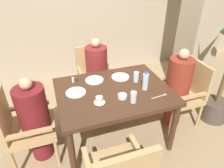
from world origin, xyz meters
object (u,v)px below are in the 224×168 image
at_px(chair_right_side, 185,91).
at_px(glass_tall_mid, 136,77).
at_px(plate_dessert_center, 94,80).
at_px(diner_in_left_chair, 35,119).
at_px(teacup_with_saucer, 99,100).
at_px(water_bottle, 145,81).
at_px(potted_palm, 223,86).
at_px(diner_in_far_chair, 97,73).
at_px(chair_far_side, 95,73).
at_px(plate_main_left, 120,77).
at_px(chair_left_side, 22,125).
at_px(plate_main_right, 76,92).
at_px(bowl_small, 122,96).
at_px(diner_in_right_chair, 177,88).
at_px(glass_tall_near, 133,97).

distance_m(chair_right_side, glass_tall_mid, 0.79).
bearing_deg(plate_dessert_center, glass_tall_mid, -21.29).
xyz_separation_m(diner_in_left_chair, teacup_with_saucer, (0.69, -0.19, 0.23)).
bearing_deg(water_bottle, potted_palm, -1.99).
relative_size(chair_right_side, glass_tall_mid, 7.26).
bearing_deg(chair_right_side, diner_in_far_chair, 144.32).
height_order(chair_far_side, diner_in_far_chair, diner_in_far_chair).
height_order(plate_dessert_center, water_bottle, water_bottle).
bearing_deg(plate_main_left, diner_in_left_chair, -167.24).
distance_m(diner_in_left_chair, plate_main_left, 1.14).
distance_m(chair_right_side, water_bottle, 0.79).
relative_size(water_bottle, glass_tall_mid, 1.77).
xyz_separation_m(chair_right_side, water_bottle, (-0.70, -0.11, 0.35)).
height_order(chair_left_side, plate_main_right, chair_left_side).
relative_size(chair_far_side, diner_in_far_chair, 0.82).
bearing_deg(teacup_with_saucer, diner_in_far_chair, 76.64).
bearing_deg(chair_left_side, glass_tall_mid, 3.80).
bearing_deg(plate_main_right, potted_palm, -6.54).
height_order(diner_in_left_chair, plate_main_left, diner_in_left_chair).
distance_m(chair_far_side, glass_tall_mid, 0.92).
distance_m(diner_in_left_chair, potted_palm, 2.47).
bearing_deg(teacup_with_saucer, bowl_small, 0.32).
bearing_deg(diner_in_left_chair, diner_in_right_chair, -0.00).
xyz_separation_m(chair_right_side, potted_palm, (0.49, -0.15, 0.06)).
relative_size(diner_in_right_chair, bowl_small, 11.33).
height_order(diner_in_right_chair, glass_tall_mid, diner_in_right_chair).
bearing_deg(diner_in_right_chair, diner_in_left_chair, 180.00).
bearing_deg(glass_tall_mid, plate_main_left, 133.28).
relative_size(plate_dessert_center, glass_tall_mid, 1.81).
relative_size(chair_right_side, water_bottle, 4.10).
xyz_separation_m(diner_in_left_chair, plate_main_left, (1.10, 0.25, 0.20)).
bearing_deg(chair_right_side, plate_main_right, 176.96).
relative_size(diner_in_right_chair, plate_main_left, 4.96).
relative_size(diner_in_far_chair, plate_main_right, 4.92).
bearing_deg(chair_left_side, plate_dessert_center, 17.43).
xyz_separation_m(diner_in_left_chair, glass_tall_near, (1.03, -0.30, 0.26)).
height_order(chair_left_side, potted_palm, potted_palm).
relative_size(chair_far_side, plate_main_left, 4.01).
height_order(teacup_with_saucer, glass_tall_mid, glass_tall_mid).
distance_m(diner_in_far_chair, bowl_small, 0.96).
distance_m(chair_far_side, bowl_small, 1.12).
bearing_deg(plate_main_left, water_bottle, -64.37).
bearing_deg(diner_in_far_chair, diner_in_right_chair, -39.66).
xyz_separation_m(bowl_small, glass_tall_mid, (0.29, 0.28, 0.04)).
bearing_deg(diner_in_right_chair, water_bottle, -169.18).
bearing_deg(glass_tall_near, diner_in_far_chair, 96.55).
xyz_separation_m(chair_far_side, chair_right_side, (1.05, -0.90, 0.00)).
xyz_separation_m(chair_far_side, plate_main_left, (0.18, -0.65, 0.25)).
bearing_deg(plate_main_left, diner_in_right_chair, -18.82).
bearing_deg(diner_in_right_chair, chair_right_side, 0.00).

